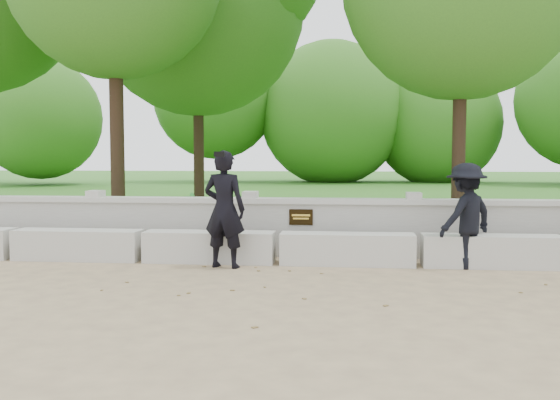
{
  "coord_description": "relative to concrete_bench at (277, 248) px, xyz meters",
  "views": [
    {
      "loc": [
        0.97,
        -6.96,
        1.56
      ],
      "look_at": [
        0.06,
        1.65,
        0.94
      ],
      "focal_mm": 40.0,
      "sensor_mm": 36.0,
      "label": 1
    }
  ],
  "objects": [
    {
      "name": "visitor_mid",
      "position": [
        2.63,
        -0.1,
        0.5
      ],
      "size": [
        1.07,
        1.02,
        1.46
      ],
      "color": "black",
      "rests_on": "ground"
    },
    {
      "name": "man_main",
      "position": [
        -0.7,
        -0.4,
        0.59
      ],
      "size": [
        0.66,
        0.6,
        1.63
      ],
      "color": "black",
      "rests_on": "ground"
    },
    {
      "name": "lawn",
      "position": [
        -0.0,
        12.1,
        -0.1
      ],
      "size": [
        40.0,
        22.0,
        0.25
      ],
      "primitive_type": "cube",
      "color": "#346D1F",
      "rests_on": "ground"
    },
    {
      "name": "concrete_bench",
      "position": [
        0.0,
        0.0,
        0.0
      ],
      "size": [
        11.9,
        0.45,
        0.45
      ],
      "color": "beige",
      "rests_on": "ground"
    },
    {
      "name": "shrub_a",
      "position": [
        -1.86,
        2.42,
        0.34
      ],
      "size": [
        0.39,
        0.33,
        0.62
      ],
      "primitive_type": "imported",
      "rotation": [
        0.0,
        0.0,
        0.37
      ],
      "color": "#2A7D2E",
      "rests_on": "lawn"
    },
    {
      "name": "parapet_wall",
      "position": [
        0.0,
        0.7,
        0.24
      ],
      "size": [
        12.5,
        0.35,
        0.9
      ],
      "color": "#B7B5AD",
      "rests_on": "ground"
    },
    {
      "name": "shrub_b",
      "position": [
        -0.89,
        1.4,
        0.34
      ],
      "size": [
        0.33,
        0.39,
        0.63
      ],
      "primitive_type": "imported",
      "rotation": [
        0.0,
        0.0,
        1.74
      ],
      "color": "#2A7D2E",
      "rests_on": "lawn"
    },
    {
      "name": "ground",
      "position": [
        -0.0,
        -1.9,
        -0.22
      ],
      "size": [
        80.0,
        80.0,
        0.0
      ],
      "primitive_type": "plane",
      "color": "tan",
      "rests_on": "ground"
    }
  ]
}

